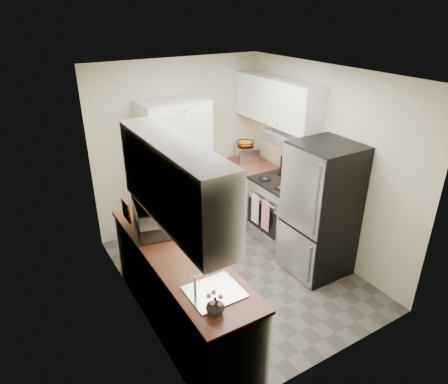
% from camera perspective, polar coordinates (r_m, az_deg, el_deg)
% --- Properties ---
extents(ground, '(3.20, 3.20, 0.00)m').
position_cam_1_polar(ground, '(5.25, 1.93, -11.50)').
color(ground, '#56514C').
rests_on(ground, ground).
extents(room_shell, '(2.64, 3.24, 2.52)m').
position_cam_1_polar(room_shell, '(4.45, 2.11, 5.35)').
color(room_shell, beige).
rests_on(room_shell, ground).
extents(pantry_cabinet, '(0.90, 0.55, 2.00)m').
position_cam_1_polar(pantry_cabinet, '(5.68, -6.83, 2.99)').
color(pantry_cabinet, white).
rests_on(pantry_cabinet, ground).
extents(base_cabinet_left, '(0.60, 2.30, 0.88)m').
position_cam_1_polar(base_cabinet_left, '(4.31, -6.22, -13.79)').
color(base_cabinet_left, white).
rests_on(base_cabinet_left, ground).
extents(countertop_left, '(0.63, 2.33, 0.04)m').
position_cam_1_polar(countertop_left, '(4.03, -6.53, -8.71)').
color(countertop_left, brown).
rests_on(countertop_left, base_cabinet_left).
extents(base_cabinet_right, '(0.60, 0.80, 0.88)m').
position_cam_1_polar(base_cabinet_right, '(6.35, 3.69, 0.07)').
color(base_cabinet_right, white).
rests_on(base_cabinet_right, ground).
extents(countertop_right, '(0.63, 0.83, 0.04)m').
position_cam_1_polar(countertop_right, '(6.16, 3.81, 3.94)').
color(countertop_right, brown).
rests_on(countertop_right, base_cabinet_right).
extents(electric_range, '(0.71, 0.78, 1.13)m').
position_cam_1_polar(electric_range, '(5.75, 8.08, -2.54)').
color(electric_range, '#B7B7BC').
rests_on(electric_range, ground).
extents(refrigerator, '(0.70, 0.72, 1.70)m').
position_cam_1_polar(refrigerator, '(5.04, 13.66, -2.52)').
color(refrigerator, '#B7B7BC').
rests_on(refrigerator, ground).
extents(microwave, '(0.49, 0.64, 0.32)m').
position_cam_1_polar(microwave, '(4.35, -9.92, -3.48)').
color(microwave, '#BCBBC0').
rests_on(microwave, countertop_left).
extents(wine_bottle, '(0.08, 0.08, 0.33)m').
position_cam_1_polar(wine_bottle, '(4.61, -11.27, -1.79)').
color(wine_bottle, black).
rests_on(wine_bottle, countertop_left).
extents(flower_vase, '(0.18, 0.18, 0.16)m').
position_cam_1_polar(flower_vase, '(3.26, -1.27, -15.97)').
color(flower_vase, silver).
rests_on(flower_vase, countertop_left).
extents(cutting_board, '(0.04, 0.23, 0.29)m').
position_cam_1_polar(cutting_board, '(4.76, -9.39, -1.01)').
color(cutting_board, '#2D7C38').
rests_on(cutting_board, countertop_left).
extents(toaster_oven, '(0.45, 0.49, 0.23)m').
position_cam_1_polar(toaster_oven, '(6.24, 3.22, 5.57)').
color(toaster_oven, silver).
rests_on(toaster_oven, countertop_right).
extents(fruit_basket, '(0.34, 0.34, 0.12)m').
position_cam_1_polar(fruit_basket, '(6.18, 3.06, 7.07)').
color(fruit_basket, orange).
rests_on(fruit_basket, toaster_oven).
extents(kitchen_mat, '(0.57, 0.77, 0.01)m').
position_cam_1_polar(kitchen_mat, '(5.67, -1.87, -8.30)').
color(kitchen_mat, tan).
rests_on(kitchen_mat, ground).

